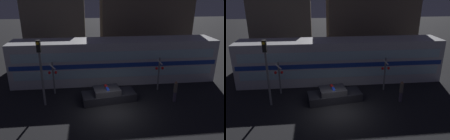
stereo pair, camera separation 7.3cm
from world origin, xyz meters
TOP-DOWN VIEW (x-y plane):
  - ground_plane at (0.00, 0.00)m, footprint 120.00×120.00m
  - train at (0.93, 6.45)m, footprint 20.18×3.13m
  - police_car at (-0.15, 2.05)m, footprint 4.70×2.42m
  - pedestrian at (5.40, 1.24)m, footprint 0.31×0.31m
  - crossing_signal_near at (4.67, 3.56)m, footprint 0.80×0.34m
  - crossing_signal_far at (-4.88, 3.81)m, footprint 0.80×0.34m
  - traffic_light_corner at (-5.38, 1.76)m, footprint 0.30×0.46m
  - building_left at (-5.82, 14.63)m, footprint 7.57×4.02m
  - building_center at (5.71, 14.53)m, footprint 11.21×6.27m

SIDE VIEW (x-z plane):
  - ground_plane at x=0.00m, z-range 0.00..0.00m
  - police_car at x=-0.15m, z-range -0.16..1.11m
  - pedestrian at x=5.40m, z-range 0.03..1.85m
  - crossing_signal_far at x=-4.88m, z-range 0.23..3.22m
  - crossing_signal_near at x=4.67m, z-range 0.23..3.39m
  - train at x=0.93m, z-range 0.00..4.28m
  - traffic_light_corner at x=-5.38m, z-range 0.68..6.10m
  - building_left at x=-5.82m, z-range 0.00..8.69m
  - building_center at x=5.71m, z-range 0.00..10.32m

